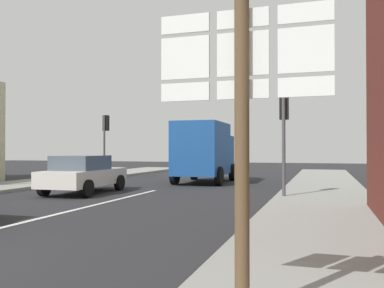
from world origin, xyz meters
name	(u,v)px	position (x,y,z in m)	size (l,w,h in m)	color
ground_plane	(134,196)	(0.00, 10.00, 0.00)	(80.00, 80.00, 0.00)	#232326
sidewalk_right	(324,209)	(6.70, 8.00, 0.07)	(3.19, 44.00, 0.14)	gray
lane_centre_stripe	(71,211)	(0.00, 6.00, 0.01)	(0.16, 12.00, 0.01)	silver
sedan_far	(83,174)	(-2.24, 10.18, 0.76)	(2.13, 4.28, 1.47)	beige
delivery_truck	(204,151)	(0.86, 16.52, 1.65)	(2.56, 5.04, 3.05)	#19478C
route_sign_post	(242,118)	(5.95, -0.12, 2.00)	(1.66, 0.14, 3.20)	brown
traffic_light_far_left	(105,132)	(-5.40, 17.53, 2.74)	(0.30, 0.49, 3.70)	#47474C
traffic_light_near_right	(284,121)	(5.40, 10.48, 2.69)	(0.30, 0.49, 3.63)	#47474C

